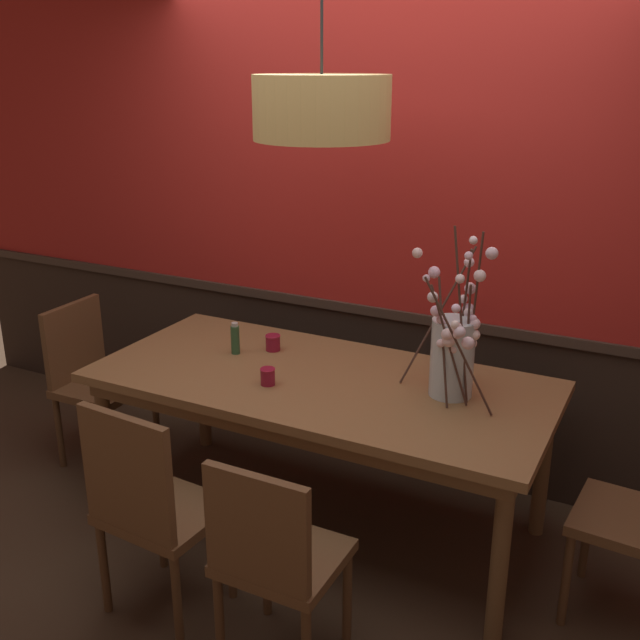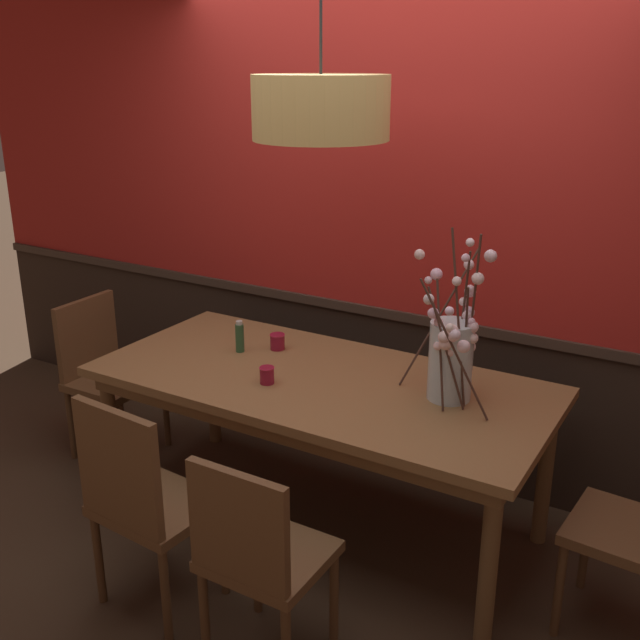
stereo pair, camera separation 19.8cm
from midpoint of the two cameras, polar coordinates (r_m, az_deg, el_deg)
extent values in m
plane|color=#422D1E|center=(3.83, 1.54, -15.18)|extent=(24.00, 24.00, 0.00)
cube|color=#2D2119|center=(4.22, 6.76, -5.09)|extent=(6.04, 0.12, 0.86)
cube|color=#3E2E24|center=(4.05, 6.95, 0.70)|extent=(6.04, 0.14, 0.05)
cube|color=#B2231E|center=(3.86, 7.64, 15.33)|extent=(6.04, 0.12, 2.09)
cube|color=olive|center=(3.45, 1.65, -4.76)|extent=(2.12, 0.98, 0.04)
cube|color=brown|center=(3.48, 1.64, -5.69)|extent=(2.01, 0.87, 0.08)
cylinder|color=brown|center=(3.88, -14.21, -8.98)|extent=(0.07, 0.07, 0.73)
cylinder|color=brown|center=(3.02, 14.71, -17.97)|extent=(0.07, 0.07, 0.73)
cylinder|color=brown|center=(4.41, -6.93, -4.92)|extent=(0.07, 0.07, 0.73)
cylinder|color=brown|center=(3.68, 18.38, -11.03)|extent=(0.07, 0.07, 0.73)
cube|color=brown|center=(3.23, 23.95, -14.59)|extent=(0.43, 0.44, 0.04)
cylinder|color=brown|center=(3.25, 19.60, -18.91)|extent=(0.04, 0.04, 0.43)
cylinder|color=brown|center=(3.53, 21.27, -15.75)|extent=(0.04, 0.04, 0.43)
cube|color=brown|center=(3.17, -10.52, -13.87)|extent=(0.48, 0.43, 0.04)
cube|color=brown|center=(2.93, -13.32, -10.99)|extent=(0.43, 0.07, 0.48)
cylinder|color=brown|center=(3.52, -10.64, -14.82)|extent=(0.04, 0.04, 0.42)
cylinder|color=brown|center=(3.29, -5.58, -17.18)|extent=(0.04, 0.04, 0.42)
cylinder|color=brown|center=(3.34, -14.89, -17.26)|extent=(0.04, 0.04, 0.42)
cylinder|color=brown|center=(3.10, -9.83, -20.06)|extent=(0.04, 0.04, 0.42)
cube|color=brown|center=(4.15, 11.33, -5.36)|extent=(0.44, 0.47, 0.04)
cube|color=brown|center=(4.22, 12.66, -1.29)|extent=(0.39, 0.07, 0.46)
cylinder|color=brown|center=(4.04, 12.26, -9.97)|extent=(0.04, 0.04, 0.44)
cylinder|color=brown|center=(4.16, 7.82, -8.74)|extent=(0.04, 0.04, 0.44)
cylinder|color=brown|center=(4.35, 14.26, -7.91)|extent=(0.04, 0.04, 0.44)
cylinder|color=brown|center=(4.47, 10.09, -6.85)|extent=(0.04, 0.04, 0.44)
cube|color=brown|center=(2.86, -1.85, -17.63)|extent=(0.42, 0.40, 0.04)
cube|color=brown|center=(2.61, -4.07, -15.57)|extent=(0.40, 0.04, 0.42)
cylinder|color=brown|center=(3.19, -2.98, -18.43)|extent=(0.04, 0.04, 0.42)
cylinder|color=brown|center=(3.05, 3.07, -20.53)|extent=(0.04, 0.04, 0.42)
cylinder|color=brown|center=(2.98, -6.81, -21.73)|extent=(0.04, 0.04, 0.42)
cube|color=brown|center=(4.36, -14.12, -4.59)|extent=(0.43, 0.46, 0.04)
cube|color=brown|center=(4.40, -16.20, -1.19)|extent=(0.04, 0.43, 0.43)
cylinder|color=brown|center=(4.47, -10.45, -6.99)|extent=(0.04, 0.04, 0.42)
cylinder|color=brown|center=(4.22, -13.83, -8.93)|extent=(0.04, 0.04, 0.42)
cylinder|color=brown|center=(4.69, -13.91, -5.92)|extent=(0.04, 0.04, 0.42)
cylinder|color=brown|center=(4.45, -17.31, -7.68)|extent=(0.04, 0.04, 0.42)
cylinder|color=silver|center=(3.24, 11.70, -3.10)|extent=(0.19, 0.19, 0.35)
cylinder|color=silver|center=(3.29, 11.55, -5.21)|extent=(0.17, 0.17, 0.08)
cylinder|color=#472D23|center=(3.12, 11.43, -2.22)|extent=(0.19, 0.03, 0.52)
sphere|color=#F9D2D1|center=(3.14, 11.70, -2.44)|extent=(0.04, 0.04, 0.04)
sphere|color=#FAD7D9|center=(3.07, 11.94, -0.81)|extent=(0.05, 0.05, 0.05)
sphere|color=white|center=(3.16, 11.87, -2.43)|extent=(0.05, 0.05, 0.05)
cylinder|color=#472D23|center=(3.16, 13.32, 0.08)|extent=(0.07, 0.09, 0.74)
sphere|color=silver|center=(3.10, 14.74, 4.75)|extent=(0.05, 0.05, 0.05)
sphere|color=#FCD6D6|center=(3.09, 13.81, 3.09)|extent=(0.05, 0.05, 0.05)
sphere|color=#FFCEE7|center=(3.15, 13.25, -0.16)|extent=(0.04, 0.04, 0.04)
cylinder|color=#472D23|center=(3.35, 10.75, 0.15)|extent=(0.25, 0.28, 0.61)
sphere|color=#F5CEE0|center=(3.40, 9.96, 3.01)|extent=(0.04, 0.04, 0.04)
sphere|color=#FFC9E6|center=(3.40, 10.56, 3.46)|extent=(0.06, 0.06, 0.06)
sphere|color=#FDD5CF|center=(3.39, 9.30, 4.96)|extent=(0.05, 0.05, 0.05)
cylinder|color=#472D23|center=(3.25, 12.55, -0.18)|extent=(0.08, 0.10, 0.65)
sphere|color=#FFC6DE|center=(3.23, 13.16, 2.14)|extent=(0.05, 0.05, 0.05)
sphere|color=#F8D4DB|center=(3.24, 12.65, 1.36)|extent=(0.04, 0.04, 0.04)
sphere|color=white|center=(3.19, 13.09, 4.14)|extent=(0.04, 0.04, 0.04)
sphere|color=#F9CDDC|center=(3.22, 13.16, 2.32)|extent=(0.03, 0.03, 0.03)
sphere|color=silver|center=(3.27, 13.01, 0.57)|extent=(0.05, 0.05, 0.05)
cylinder|color=#472D23|center=(3.13, 10.98, -1.92)|extent=(0.12, 0.13, 0.53)
sphere|color=#FDC9D8|center=(3.13, 10.85, -0.17)|extent=(0.04, 0.04, 0.04)
sphere|color=#F9D4D4|center=(3.10, 11.29, -1.31)|extent=(0.05, 0.05, 0.05)
sphere|color=#FFD8DC|center=(3.13, 10.79, -1.99)|extent=(0.04, 0.04, 0.04)
sphere|color=silver|center=(3.01, 10.20, 1.56)|extent=(0.04, 0.04, 0.04)
sphere|color=#FFD7D4|center=(3.12, 11.43, -1.77)|extent=(0.06, 0.06, 0.06)
sphere|color=#FEC8E4|center=(3.10, 10.48, 0.49)|extent=(0.05, 0.05, 0.05)
cylinder|color=#472D23|center=(3.19, 12.82, -1.82)|extent=(0.03, 0.10, 0.52)
sphere|color=white|center=(3.16, 12.94, 0.32)|extent=(0.04, 0.04, 0.04)
sphere|color=#F8CDD6|center=(3.16, 13.38, -0.53)|extent=(0.05, 0.05, 0.05)
sphere|color=#F9D6D0|center=(3.17, 13.38, -1.39)|extent=(0.05, 0.05, 0.05)
sphere|color=#F5DAD6|center=(3.22, 13.09, -2.01)|extent=(0.06, 0.06, 0.06)
cylinder|color=#472D23|center=(3.10, 12.35, -0.02)|extent=(0.11, 0.01, 0.76)
sphere|color=#FFDAD8|center=(3.02, 12.30, 2.91)|extent=(0.04, 0.04, 0.04)
sphere|color=#F9C8DF|center=(3.01, 12.96, 4.64)|extent=(0.03, 0.03, 0.03)
sphere|color=white|center=(2.98, 13.31, 5.79)|extent=(0.03, 0.03, 0.03)
cylinder|color=#472D23|center=(3.03, 12.12, -2.33)|extent=(0.30, 0.08, 0.58)
sphere|color=silver|center=(2.98, 12.19, -1.15)|extent=(0.05, 0.05, 0.05)
sphere|color=#F9CAE5|center=(2.87, 11.85, 0.66)|extent=(0.04, 0.04, 0.04)
sphere|color=white|center=(3.02, 12.79, -2.01)|extent=(0.05, 0.05, 0.05)
sphere|color=silver|center=(3.01, 12.01, -1.32)|extent=(0.04, 0.04, 0.04)
sphere|color=#FEDCD3|center=(2.98, 11.82, -0.59)|extent=(0.03, 0.03, 0.03)
cylinder|color=maroon|center=(3.76, -1.77, -1.68)|extent=(0.07, 0.07, 0.08)
torus|color=#A81B37|center=(3.75, -1.78, -1.16)|extent=(0.08, 0.08, 0.01)
cylinder|color=silver|center=(3.77, -1.77, -1.86)|extent=(0.05, 0.05, 0.04)
cylinder|color=maroon|center=(3.37, -2.40, -4.26)|extent=(0.07, 0.07, 0.08)
torus|color=#A81B37|center=(3.36, -2.41, -3.71)|extent=(0.07, 0.07, 0.01)
cylinder|color=silver|center=(3.38, -2.40, -4.45)|extent=(0.05, 0.05, 0.04)
cylinder|color=#2D5633|center=(3.73, -4.66, -1.40)|extent=(0.04, 0.04, 0.14)
cylinder|color=beige|center=(3.70, -4.69, -0.22)|extent=(0.03, 0.03, 0.02)
cylinder|color=tan|center=(3.11, 1.96, 15.94)|extent=(0.56, 0.56, 0.26)
sphere|color=#F9EAB7|center=(3.11, 1.96, 15.24)|extent=(0.14, 0.14, 0.14)
camera|label=1|loc=(0.10, -88.30, 0.59)|focal=41.80mm
camera|label=2|loc=(0.10, 91.70, -0.59)|focal=41.80mm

